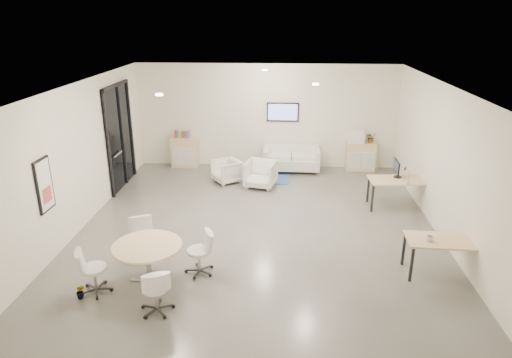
{
  "coord_description": "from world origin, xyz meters",
  "views": [
    {
      "loc": [
        0.53,
        -9.41,
        4.62
      ],
      "look_at": [
        -0.07,
        0.4,
        1.03
      ],
      "focal_mm": 32.0,
      "sensor_mm": 36.0,
      "label": 1
    }
  ],
  "objects_px": {
    "loveseat": "(291,160)",
    "desk_front": "(444,243)",
    "armchair_left": "(227,170)",
    "round_table": "(147,249)",
    "desk_rear": "(399,182)",
    "sideboard_left": "(185,152)",
    "armchair_right": "(261,173)",
    "sideboard_right": "(360,156)"
  },
  "relations": [
    {
      "from": "desk_front",
      "to": "round_table",
      "type": "height_order",
      "value": "round_table"
    },
    {
      "from": "desk_rear",
      "to": "armchair_left",
      "type": "bearing_deg",
      "value": 155.81
    },
    {
      "from": "sideboard_right",
      "to": "armchair_left",
      "type": "xyz_separation_m",
      "value": [
        -4.01,
        -1.35,
        -0.08
      ]
    },
    {
      "from": "sideboard_left",
      "to": "desk_rear",
      "type": "xyz_separation_m",
      "value": [
        5.98,
        -2.9,
        0.2
      ]
    },
    {
      "from": "desk_front",
      "to": "round_table",
      "type": "distance_m",
      "value": 5.4
    },
    {
      "from": "sideboard_right",
      "to": "loveseat",
      "type": "xyz_separation_m",
      "value": [
        -2.14,
        -0.19,
        -0.1
      ]
    },
    {
      "from": "loveseat",
      "to": "sideboard_right",
      "type": "bearing_deg",
      "value": 5.27
    },
    {
      "from": "sideboard_right",
      "to": "loveseat",
      "type": "height_order",
      "value": "sideboard_right"
    },
    {
      "from": "sideboard_right",
      "to": "round_table",
      "type": "height_order",
      "value": "sideboard_right"
    },
    {
      "from": "sideboard_left",
      "to": "round_table",
      "type": "xyz_separation_m",
      "value": [
        0.73,
        -6.62,
        0.2
      ]
    },
    {
      "from": "sideboard_left",
      "to": "armchair_left",
      "type": "xyz_separation_m",
      "value": [
        1.49,
        -1.35,
        -0.11
      ]
    },
    {
      "from": "desk_front",
      "to": "round_table",
      "type": "xyz_separation_m",
      "value": [
        -5.37,
        -0.61,
        0.03
      ]
    },
    {
      "from": "sideboard_left",
      "to": "loveseat",
      "type": "xyz_separation_m",
      "value": [
        3.36,
        -0.19,
        -0.12
      ]
    },
    {
      "from": "armchair_right",
      "to": "sideboard_right",
      "type": "bearing_deg",
      "value": 42.02
    },
    {
      "from": "loveseat",
      "to": "desk_rear",
      "type": "bearing_deg",
      "value": -45.9
    },
    {
      "from": "sideboard_left",
      "to": "loveseat",
      "type": "relative_size",
      "value": 0.55
    },
    {
      "from": "sideboard_left",
      "to": "round_table",
      "type": "relative_size",
      "value": 0.76
    },
    {
      "from": "desk_front",
      "to": "round_table",
      "type": "relative_size",
      "value": 1.13
    },
    {
      "from": "armchair_right",
      "to": "desk_front",
      "type": "bearing_deg",
      "value": -37.23
    },
    {
      "from": "desk_rear",
      "to": "round_table",
      "type": "bearing_deg",
      "value": -149.71
    },
    {
      "from": "armchair_left",
      "to": "desk_rear",
      "type": "height_order",
      "value": "desk_rear"
    },
    {
      "from": "armchair_left",
      "to": "desk_front",
      "type": "xyz_separation_m",
      "value": [
        4.61,
        -4.67,
        0.28
      ]
    },
    {
      "from": "desk_rear",
      "to": "desk_front",
      "type": "height_order",
      "value": "desk_rear"
    },
    {
      "from": "loveseat",
      "to": "round_table",
      "type": "height_order",
      "value": "round_table"
    },
    {
      "from": "loveseat",
      "to": "armchair_left",
      "type": "height_order",
      "value": "loveseat"
    },
    {
      "from": "sideboard_right",
      "to": "desk_front",
      "type": "xyz_separation_m",
      "value": [
        0.6,
        -6.02,
        0.19
      ]
    },
    {
      "from": "armchair_left",
      "to": "desk_front",
      "type": "distance_m",
      "value": 6.56
    },
    {
      "from": "sideboard_left",
      "to": "sideboard_right",
      "type": "relative_size",
      "value": 1.05
    },
    {
      "from": "desk_rear",
      "to": "desk_front",
      "type": "distance_m",
      "value": 3.11
    },
    {
      "from": "desk_rear",
      "to": "round_table",
      "type": "xyz_separation_m",
      "value": [
        -5.25,
        -3.72,
        -0.01
      ]
    },
    {
      "from": "armchair_left",
      "to": "round_table",
      "type": "bearing_deg",
      "value": -43.72
    },
    {
      "from": "armchair_left",
      "to": "sideboard_right",
      "type": "bearing_deg",
      "value": 73.08
    },
    {
      "from": "desk_front",
      "to": "desk_rear",
      "type": "bearing_deg",
      "value": 94.6
    },
    {
      "from": "desk_rear",
      "to": "loveseat",
      "type": "bearing_deg",
      "value": 128.91
    },
    {
      "from": "sideboard_left",
      "to": "round_table",
      "type": "bearing_deg",
      "value": -83.73
    },
    {
      "from": "sideboard_right",
      "to": "desk_front",
      "type": "relative_size",
      "value": 0.64
    },
    {
      "from": "armchair_left",
      "to": "round_table",
      "type": "distance_m",
      "value": 5.34
    },
    {
      "from": "sideboard_right",
      "to": "armchair_left",
      "type": "height_order",
      "value": "sideboard_right"
    },
    {
      "from": "armchair_right",
      "to": "round_table",
      "type": "height_order",
      "value": "armchair_right"
    },
    {
      "from": "loveseat",
      "to": "desk_front",
      "type": "distance_m",
      "value": 6.44
    },
    {
      "from": "sideboard_right",
      "to": "loveseat",
      "type": "distance_m",
      "value": 2.15
    },
    {
      "from": "armchair_right",
      "to": "round_table",
      "type": "relative_size",
      "value": 0.67
    }
  ]
}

